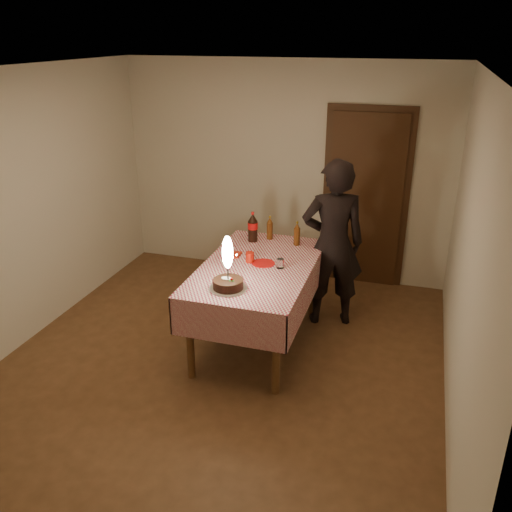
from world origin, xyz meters
name	(u,v)px	position (x,y,z in m)	size (l,w,h in m)	color
ground	(221,363)	(0.00, 0.00, 0.00)	(4.00, 4.50, 0.01)	brown
room_shell	(223,190)	(0.03, 0.08, 1.65)	(4.04, 4.54, 2.62)	beige
dining_table	(258,276)	(0.22, 0.47, 0.72)	(1.02, 1.72, 0.83)	brown
birthday_cake	(228,275)	(0.12, -0.08, 0.96)	(0.33, 0.33, 0.48)	white
red_plate	(263,263)	(0.26, 0.52, 0.84)	(0.22, 0.22, 0.01)	red
red_cup	(250,257)	(0.12, 0.52, 0.88)	(0.08, 0.08, 0.10)	red
clear_cup	(280,263)	(0.44, 0.48, 0.88)	(0.07, 0.07, 0.09)	white
napkin_stack	(233,254)	(-0.09, 0.63, 0.84)	(0.15, 0.15, 0.02)	#AF2614
cola_bottle	(253,227)	(-0.02, 1.06, 0.99)	(0.10, 0.10, 0.32)	black
amber_bottle_left	(270,228)	(0.13, 1.18, 0.95)	(0.06, 0.06, 0.25)	#5A2E0F
amber_bottle_right	(297,234)	(0.45, 1.09, 0.95)	(0.06, 0.06, 0.25)	#5A2E0F
photographer	(333,244)	(0.82, 1.11, 0.88)	(0.74, 0.60, 1.76)	black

